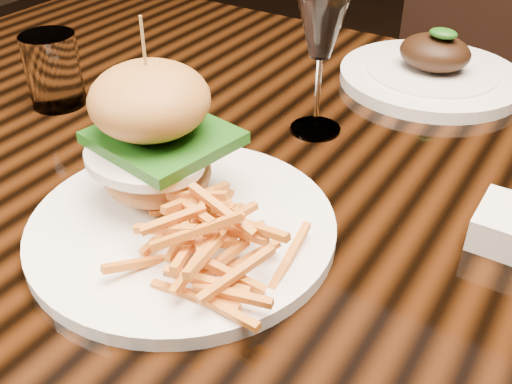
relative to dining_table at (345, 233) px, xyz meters
The scene contains 6 objects.
dining_table is the anchor object (origin of this frame).
burger_plate 0.24m from the dining_table, 123.12° to the right, with size 0.30×0.30×0.20m.
wine_glass 0.24m from the dining_table, 137.43° to the left, with size 0.07×0.07×0.19m.
water_tumbler 0.45m from the dining_table, behind, with size 0.07×0.07×0.10m, color white.
far_dish 0.32m from the dining_table, 92.30° to the left, with size 0.27×0.27×0.09m.
chair_far 0.90m from the dining_table, 94.87° to the left, with size 0.49×0.49×0.95m.
Camera 1 is at (0.21, -0.53, 1.12)m, focal length 42.00 mm.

